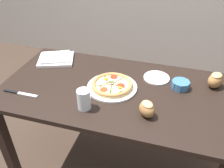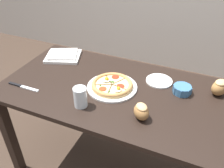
{
  "view_description": "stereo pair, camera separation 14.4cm",
  "coord_description": "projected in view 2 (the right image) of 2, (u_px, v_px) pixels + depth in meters",
  "views": [
    {
      "loc": [
        0.32,
        -1.14,
        1.59
      ],
      "look_at": [
        -0.01,
        -0.0,
        0.77
      ],
      "focal_mm": 38.0,
      "sensor_mm": 36.0,
      "label": 1
    },
    {
      "loc": [
        0.45,
        -1.09,
        1.59
      ],
      "look_at": [
        -0.01,
        -0.0,
        0.77
      ],
      "focal_mm": 38.0,
      "sensor_mm": 36.0,
      "label": 2
    }
  ],
  "objects": [
    {
      "name": "side_saucer",
      "position": [
        159.0,
        81.0,
        1.51
      ],
      "size": [
        0.17,
        0.17,
        0.01
      ],
      "color": "white",
      "rests_on": "dining_table"
    },
    {
      "name": "ramekin_bowl",
      "position": [
        182.0,
        89.0,
        1.4
      ],
      "size": [
        0.11,
        0.11,
        0.05
      ],
      "color": "teal",
      "rests_on": "dining_table"
    },
    {
      "name": "bread_piece_near",
      "position": [
        141.0,
        111.0,
        1.21
      ],
      "size": [
        0.12,
        0.12,
        0.09
      ],
      "rotation": [
        0.0,
        0.0,
        2.35
      ],
      "color": "#A3703D",
      "rests_on": "dining_table"
    },
    {
      "name": "bread_piece_mid",
      "position": [
        220.0,
        87.0,
        1.38
      ],
      "size": [
        0.13,
        0.13,
        0.1
      ],
      "rotation": [
        0.0,
        0.0,
        0.99
      ],
      "color": "#A3703D",
      "rests_on": "dining_table"
    },
    {
      "name": "ground_plane",
      "position": [
        114.0,
        164.0,
        1.88
      ],
      "size": [
        12.0,
        12.0,
        0.0
      ],
      "primitive_type": "plane",
      "color": "#3D2D23"
    },
    {
      "name": "water_glass",
      "position": [
        80.0,
        98.0,
        1.29
      ],
      "size": [
        0.07,
        0.07,
        0.12
      ],
      "color": "white",
      "rests_on": "dining_table"
    },
    {
      "name": "dining_table",
      "position": [
        114.0,
        102.0,
        1.52
      ],
      "size": [
        1.4,
        0.75,
        0.74
      ],
      "color": "black",
      "rests_on": "ground_plane"
    },
    {
      "name": "napkin_folded",
      "position": [
        63.0,
        56.0,
        1.77
      ],
      "size": [
        0.3,
        0.28,
        0.04
      ],
      "rotation": [
        0.0,
        0.0,
        0.35
      ],
      "color": "white",
      "rests_on": "dining_table"
    },
    {
      "name": "pizza",
      "position": [
        112.0,
        86.0,
        1.45
      ],
      "size": [
        0.31,
        0.31,
        0.05
      ],
      "color": "white",
      "rests_on": "dining_table"
    },
    {
      "name": "knife_main",
      "position": [
        23.0,
        87.0,
        1.46
      ],
      "size": [
        0.22,
        0.02,
        0.01
      ],
      "rotation": [
        0.0,
        0.0,
        0.0
      ],
      "color": "silver",
      "rests_on": "dining_table"
    }
  ]
}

